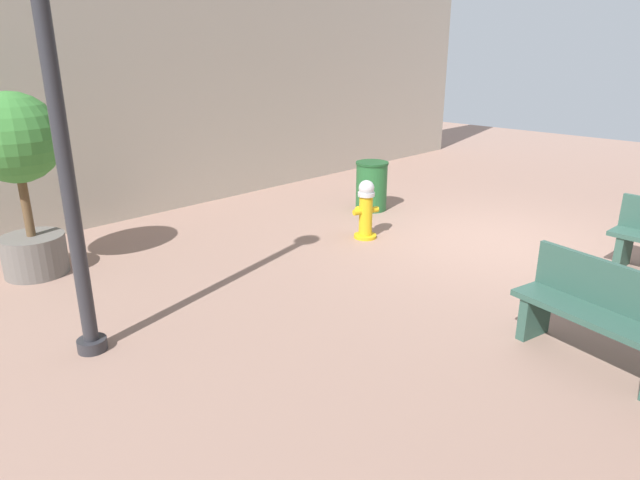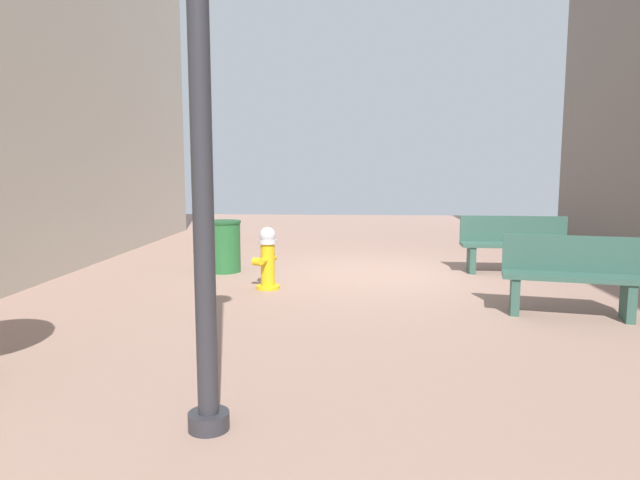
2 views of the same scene
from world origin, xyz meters
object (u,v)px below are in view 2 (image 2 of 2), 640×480
(bench_near, at_px, (514,243))
(trash_bin, at_px, (224,246))
(street_lamp, at_px, (198,11))
(fire_hydrant, at_px, (267,258))
(bench_far, at_px, (570,275))

(bench_near, xyz_separation_m, trash_bin, (4.89, 0.24, -0.06))
(bench_near, distance_m, street_lamp, 7.36)
(bench_near, bearing_deg, trash_bin, 2.80)
(fire_hydrant, height_order, bench_near, bench_near)
(fire_hydrant, distance_m, trash_bin, 1.60)
(fire_hydrant, xyz_separation_m, trash_bin, (0.94, -1.29, -0.02))
(trash_bin, bearing_deg, street_lamp, 102.13)
(street_lamp, bearing_deg, bench_near, -121.35)
(street_lamp, height_order, trash_bin, street_lamp)
(bench_near, height_order, trash_bin, bench_near)
(fire_hydrant, bearing_deg, street_lamp, 93.76)
(bench_near, bearing_deg, bench_far, 88.06)
(bench_near, xyz_separation_m, bench_far, (0.09, 2.77, -0.01))
(bench_near, relative_size, bench_far, 1.10)
(fire_hydrant, relative_size, trash_bin, 1.04)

